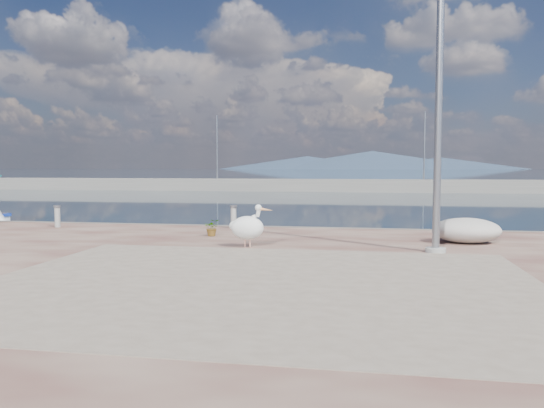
{
  "coord_description": "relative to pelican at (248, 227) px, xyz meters",
  "views": [
    {
      "loc": [
        2.68,
        -11.28,
        2.37
      ],
      "look_at": [
        0.0,
        3.8,
        1.3
      ],
      "focal_mm": 35.0,
      "sensor_mm": 36.0,
      "label": 1
    }
  ],
  "objects": [
    {
      "name": "potted_plant",
      "position": [
        -1.4,
        1.78,
        -0.24
      ],
      "size": [
        0.51,
        0.48,
        0.46
      ],
      "primitive_type": "imported",
      "rotation": [
        0.0,
        0.0,
        0.33
      ],
      "color": "#33722D",
      "rests_on": "quay"
    },
    {
      "name": "bollard_near",
      "position": [
        -1.28,
        3.67,
        -0.09
      ],
      "size": [
        0.23,
        0.23,
        0.71
      ],
      "color": "gray",
      "rests_on": "quay"
    },
    {
      "name": "pelican",
      "position": [
        0.0,
        0.0,
        0.0
      ],
      "size": [
        1.06,
        0.61,
        1.01
      ],
      "rotation": [
        0.0,
        0.0,
        -0.19
      ],
      "color": "tan",
      "rests_on": "quay"
    },
    {
      "name": "ground",
      "position": [
        0.02,
        -0.7,
        -0.98
      ],
      "size": [
        1400.0,
        1400.0,
        0.0
      ],
      "primitive_type": "plane",
      "color": "#162635",
      "rests_on": "ground"
    },
    {
      "name": "lamp_post",
      "position": [
        4.22,
        0.04,
        2.82
      ],
      "size": [
        0.44,
        0.96,
        7.0
      ],
      "color": "gray",
      "rests_on": "quay"
    },
    {
      "name": "mountains",
      "position": [
        4.41,
        649.3,
        8.53
      ],
      "size": [
        370.0,
        280.0,
        22.0
      ],
      "color": "#28384C",
      "rests_on": "ground"
    },
    {
      "name": "bollard_far",
      "position": [
        -6.76,
        3.02,
        -0.11
      ],
      "size": [
        0.22,
        0.22,
        0.68
      ],
      "color": "gray",
      "rests_on": "quay"
    },
    {
      "name": "quay",
      "position": [
        0.02,
        -6.7,
        -0.73
      ],
      "size": [
        44.0,
        22.0,
        0.5
      ],
      "primitive_type": "cube",
      "color": "#4D2421",
      "rests_on": "ground"
    },
    {
      "name": "breakwater",
      "position": [
        0.02,
        39.3,
        -0.37
      ],
      "size": [
        120.0,
        2.2,
        7.5
      ],
      "color": "gray",
      "rests_on": "ground"
    },
    {
      "name": "net_pile_d",
      "position": [
        5.15,
        1.64,
        -0.17
      ],
      "size": [
        1.65,
        1.24,
        0.62
      ],
      "primitive_type": "ellipsoid",
      "color": "beige",
      "rests_on": "quay"
    },
    {
      "name": "quay_patch",
      "position": [
        1.02,
        -3.7,
        -0.47
      ],
      "size": [
        9.0,
        7.0,
        0.01
      ],
      "primitive_type": "cube",
      "color": "gray",
      "rests_on": "quay"
    }
  ]
}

